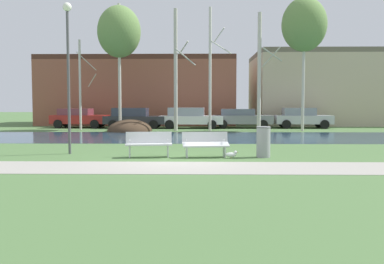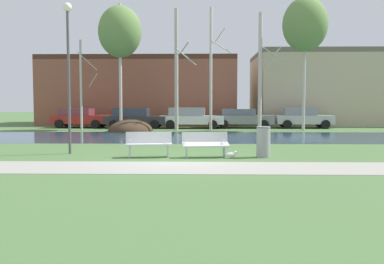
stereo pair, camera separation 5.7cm
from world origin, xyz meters
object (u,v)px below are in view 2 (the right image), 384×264
Objects in this scene: bench_left at (149,144)px; streetlamp at (68,54)px; bench_right at (205,144)px; seagull at (231,154)px; parked_sedan_second_dark at (135,118)px; parked_hatch_third_white at (191,117)px; trash_bin at (263,141)px; parked_wagon_fourth_grey at (242,118)px; parked_van_nearest_red at (80,118)px; parked_suv_fifth_silver at (303,118)px.

bench_left is 0.30× the size of streetlamp.
seagull is at bearing -17.05° from bench_right.
seagull is at bearing -70.81° from parked_sedan_second_dark.
seagull is 0.10× the size of parked_sedan_second_dark.
bench_left is at bearing 174.58° from seagull.
parked_hatch_third_white is (1.01, 16.87, 0.32)m from bench_left.
seagull is (-1.12, -0.31, -0.42)m from trash_bin.
parked_wagon_fourth_grey is (3.79, 0.31, -0.04)m from parked_hatch_third_white.
parked_suv_fifth_silver is (16.56, -0.12, 0.02)m from parked_van_nearest_red.
bench_right is 17.60m from parked_sedan_second_dark.
bench_left is 2.88m from seagull.
bench_right is 18.68m from parked_suv_fifth_silver.
parked_suv_fifth_silver is (7.30, 17.19, 0.31)m from bench_right.
parked_sedan_second_dark reaches higher than parked_wagon_fourth_grey.
trash_bin is 1.24m from seagull.
seagull is (0.88, -0.27, -0.34)m from bench_right.
bench_left is 0.37× the size of parked_sedan_second_dark.
streetlamp is 16.21m from parked_sedan_second_dark.
streetlamp reaches higher than seagull.
seagull is at bearing -96.37° from parked_wagon_fourth_grey.
streetlamp is at bearing 169.88° from bench_right.
streetlamp is (-3.03, 0.89, 3.18)m from bench_left.
streetlamp is at bearing -104.18° from parked_hatch_third_white.
parked_hatch_third_white is at bearing -177.74° from parked_suv_fifth_silver.
bench_right is at bearing -73.23° from parked_sedan_second_dark.
trash_bin reaches higher than bench_right.
seagull is 17.25m from parked_hatch_third_white.
parked_suv_fifth_silver is (12.29, 16.30, -2.88)m from streetlamp.
parked_wagon_fourth_grey is 1.07× the size of parked_suv_fifth_silver.
parked_sedan_second_dark is at bearing 112.84° from trash_bin.
parked_wagon_fourth_grey is (4.79, 17.18, 0.29)m from bench_left.
parked_van_nearest_red is 0.94× the size of parked_wagon_fourth_grey.
parked_sedan_second_dark is (4.19, -0.47, 0.02)m from parked_van_nearest_red.
trash_bin is 2.39× the size of seagull.
parked_suv_fifth_silver is at bearing 61.69° from bench_left.
parked_suv_fifth_silver reaches higher than bench_left.
bench_left is 17.84m from parked_wagon_fourth_grey.
trash_bin is 0.24× the size of parked_sedan_second_dark.
parked_van_nearest_red is 4.21m from parked_sedan_second_dark.
parked_wagon_fourth_grey is at bearing 4.73° from parked_hatch_third_white.
trash_bin is 0.19× the size of streetlamp.
bench_right is 0.37× the size of parked_wagon_fourth_grey.
streetlamp reaches higher than bench_left.
seagull is at bearing -5.42° from bench_left.
streetlamp is (-5.00, 0.89, 3.18)m from bench_right.
parked_hatch_third_white is 8.26m from parked_suv_fifth_silver.
streetlamp reaches higher than bench_right.
seagull is at bearing -164.61° from trash_bin.
bench_left is 4.49m from streetlamp.
parked_van_nearest_red is 1.00× the size of parked_suv_fifth_silver.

